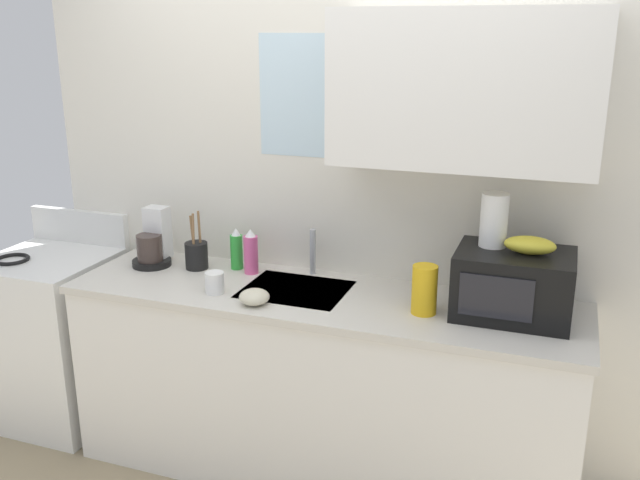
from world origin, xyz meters
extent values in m
cube|color=silver|center=(0.00, 0.35, 1.25)|extent=(3.06, 0.10, 2.50)
cube|color=white|center=(0.55, 0.14, 1.79)|extent=(1.05, 0.32, 0.62)
cube|color=silver|center=(-0.12, 0.31, 1.73)|extent=(0.56, 0.02, 0.55)
cube|color=white|center=(0.00, 0.00, 0.43)|extent=(2.26, 0.60, 0.86)
cube|color=beige|center=(0.00, 0.00, 0.88)|extent=(2.29, 0.63, 0.03)
cube|color=#9EA0A5|center=(-0.12, 0.02, 0.83)|extent=(0.46, 0.38, 0.14)
cylinder|color=#B2B5BA|center=(-0.12, 0.24, 1.01)|extent=(0.03, 0.03, 0.22)
cube|color=white|center=(-1.49, 0.00, 0.45)|extent=(0.60, 0.60, 0.90)
torus|color=black|center=(-1.61, -0.10, 0.91)|extent=(0.17, 0.17, 0.02)
cube|color=white|center=(-1.49, 0.28, 0.99)|extent=(0.60, 0.04, 0.18)
cube|color=black|center=(0.81, 0.05, 1.04)|extent=(0.46, 0.34, 0.27)
cube|color=black|center=(0.76, -0.12, 1.04)|extent=(0.28, 0.01, 0.17)
ellipsoid|color=gold|center=(0.86, 0.05, 1.20)|extent=(0.20, 0.11, 0.07)
cylinder|color=white|center=(0.71, 0.10, 1.28)|extent=(0.11, 0.11, 0.22)
cylinder|color=black|center=(-0.91, 0.08, 0.92)|extent=(0.19, 0.19, 0.03)
cylinder|color=#3F332D|center=(-0.91, 0.07, 1.00)|extent=(0.12, 0.12, 0.13)
cube|color=silver|center=(-0.91, 0.15, 1.05)|extent=(0.11, 0.09, 0.26)
cylinder|color=#E55999|center=(-0.40, 0.15, 0.99)|extent=(0.07, 0.07, 0.18)
cone|color=white|center=(-0.40, 0.15, 1.10)|extent=(0.05, 0.05, 0.04)
cylinder|color=green|center=(-0.50, 0.18, 0.98)|extent=(0.06, 0.06, 0.17)
cone|color=white|center=(-0.50, 0.18, 1.09)|extent=(0.04, 0.04, 0.04)
cylinder|color=gold|center=(0.47, -0.05, 1.00)|extent=(0.10, 0.10, 0.20)
cylinder|color=white|center=(-0.44, -0.14, 0.95)|extent=(0.08, 0.08, 0.09)
cylinder|color=black|center=(-0.68, 0.12, 0.97)|extent=(0.11, 0.11, 0.13)
cylinder|color=olive|center=(-0.70, 0.12, 1.05)|extent=(0.03, 0.02, 0.22)
cylinder|color=olive|center=(-0.66, 0.13, 1.06)|extent=(0.02, 0.03, 0.25)
cylinder|color=olive|center=(-0.68, 0.10, 1.06)|extent=(0.01, 0.02, 0.24)
ellipsoid|color=beige|center=(-0.22, -0.20, 0.93)|extent=(0.13, 0.13, 0.06)
camera|label=1|loc=(0.97, -2.67, 2.03)|focal=38.95mm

